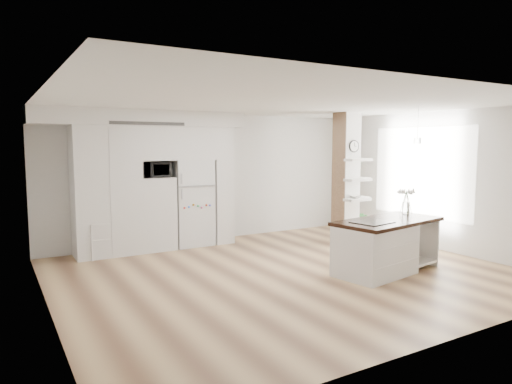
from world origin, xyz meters
TOP-DOWN VIEW (x-y plane):
  - floor at (0.00, 0.00)m, footprint 7.00×6.00m
  - room at (0.00, 0.00)m, footprint 7.04×6.04m
  - cabinet_wall at (-1.45, 2.67)m, footprint 4.00×0.71m
  - refrigerator at (-0.53, 2.68)m, footprint 0.78×0.69m
  - column at (2.38, 1.13)m, footprint 0.69×0.90m
  - window at (3.48, 0.30)m, footprint 0.00×2.40m
  - pendant_light at (1.70, 0.15)m, footprint 0.12×0.12m
  - kitchen_island at (1.25, -0.80)m, footprint 2.02×1.20m
  - bookshelf at (-2.28, 2.50)m, footprint 0.58×0.36m
  - floor_plant_a at (2.84, 0.11)m, footprint 0.32×0.28m
  - floor_plant_b at (3.00, 1.44)m, footprint 0.38×0.38m
  - microwave at (-1.27, 2.62)m, footprint 0.54×0.37m
  - shelf_plant at (2.63, 1.30)m, footprint 0.27×0.23m
  - decor_bowl at (2.30, 0.90)m, footprint 0.22×0.22m

SIDE VIEW (x-z plane):
  - floor at x=0.00m, z-range -0.01..0.01m
  - floor_plant_a at x=2.84m, z-range 0.00..0.51m
  - floor_plant_b at x=3.00m, z-range 0.00..0.54m
  - bookshelf at x=-2.28m, z-range -0.04..0.62m
  - kitchen_island at x=1.25m, z-range -0.26..1.16m
  - refrigerator at x=-0.53m, z-range 0.00..1.75m
  - decor_bowl at x=2.30m, z-range 0.98..1.03m
  - column at x=2.38m, z-range 0.00..2.70m
  - window at x=3.48m, z-range 0.30..2.70m
  - cabinet_wall at x=-1.45m, z-range 0.16..2.86m
  - shelf_plant at x=2.63m, z-range 1.38..1.67m
  - microwave at x=-1.27m, z-range 1.42..1.72m
  - room at x=0.00m, z-range 0.50..3.22m
  - pendant_light at x=1.70m, z-range 2.07..2.17m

